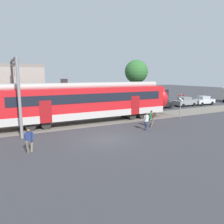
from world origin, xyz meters
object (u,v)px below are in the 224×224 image
at_px(commuter_train, 2,107).
at_px(parked_car_silver, 204,100).
at_px(parked_car_black, 161,103).
at_px(pedestrian_white, 146,120).
at_px(parked_car_grey, 185,102).
at_px(pedestrian_navy, 29,139).
at_px(pedestrian_green, 151,117).
at_px(crossing_signal, 181,101).

relative_size(commuter_train, parked_car_silver, 9.46).
bearing_deg(parked_car_black, pedestrian_white, -135.70).
bearing_deg(parked_car_grey, parked_car_silver, -2.76).
height_order(pedestrian_navy, pedestrian_green, same).
relative_size(pedestrian_green, parked_car_grey, 0.41).
bearing_deg(pedestrian_green, parked_car_black, 45.49).
height_order(pedestrian_green, parked_car_grey, pedestrian_green).
bearing_deg(commuter_train, pedestrian_navy, -79.25).
distance_m(commuter_train, crossing_signal, 19.32).
height_order(pedestrian_white, pedestrian_green, same).
height_order(parked_car_black, parked_car_grey, same).
relative_size(pedestrian_navy, parked_car_black, 0.41).
distance_m(parked_car_black, crossing_signal, 7.89).
bearing_deg(parked_car_silver, commuter_train, -172.48).
distance_m(pedestrian_white, crossing_signal, 7.93).
bearing_deg(commuter_train, crossing_signal, -8.46).
bearing_deg(crossing_signal, parked_car_black, 66.61).
relative_size(commuter_train, pedestrian_navy, 22.83).
relative_size(commuter_train, pedestrian_green, 22.83).
height_order(pedestrian_white, parked_car_silver, pedestrian_white).
bearing_deg(parked_car_black, pedestrian_navy, -151.25).
bearing_deg(parked_car_grey, crossing_signal, -138.95).
distance_m(pedestrian_white, parked_car_grey, 18.61).
distance_m(pedestrian_white, parked_car_black, 14.50).
xyz_separation_m(commuter_train, parked_car_black, (22.20, 4.32, -1.47)).
xyz_separation_m(pedestrian_white, parked_car_grey, (15.57, 10.19, -0.18)).
xyz_separation_m(pedestrian_white, parked_car_black, (10.37, 10.13, -0.18)).
bearing_deg(parked_car_silver, crossing_signal, -150.77).
height_order(pedestrian_navy, pedestrian_white, same).
xyz_separation_m(pedestrian_white, pedestrian_green, (1.21, 0.81, 0.03)).
bearing_deg(parked_car_silver, pedestrian_white, -153.26).
height_order(pedestrian_green, parked_car_black, pedestrian_green).
bearing_deg(pedestrian_white, pedestrian_navy, -172.85).
bearing_deg(pedestrian_green, pedestrian_navy, -169.72).
bearing_deg(crossing_signal, pedestrian_green, -160.39).
height_order(pedestrian_navy, crossing_signal, crossing_signal).
xyz_separation_m(parked_car_black, crossing_signal, (-3.10, -7.16, 1.23)).
relative_size(parked_car_grey, parked_car_silver, 1.00).
xyz_separation_m(parked_car_black, parked_car_silver, (9.44, -0.14, 0.00)).
xyz_separation_m(pedestrian_navy, parked_car_grey, (26.05, 11.50, -0.18)).
xyz_separation_m(pedestrian_navy, parked_car_black, (20.85, 11.44, -0.18)).
relative_size(parked_car_black, parked_car_silver, 1.01).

